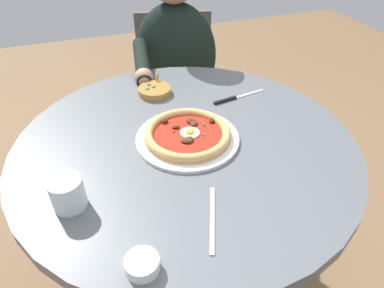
{
  "coord_description": "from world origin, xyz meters",
  "views": [
    {
      "loc": [
        -0.75,
        0.24,
        1.33
      ],
      "look_at": [
        -0.01,
        -0.02,
        0.72
      ],
      "focal_mm": 31.88,
      "sensor_mm": 36.0,
      "label": 1
    }
  ],
  "objects_px": {
    "olive_pan": "(154,90)",
    "diner_person": "(176,95)",
    "dining_table": "(186,175)",
    "ramekin_capers": "(142,264)",
    "pizza_on_plate": "(187,134)",
    "fork_utensil": "(212,218)",
    "water_glass": "(68,195)",
    "cafe_chair_diner": "(175,81)",
    "steak_knife": "(232,98)"
  },
  "relations": [
    {
      "from": "water_glass",
      "to": "olive_pan",
      "type": "height_order",
      "value": "water_glass"
    },
    {
      "from": "pizza_on_plate",
      "to": "water_glass",
      "type": "distance_m",
      "value": 0.37
    },
    {
      "from": "steak_knife",
      "to": "cafe_chair_diner",
      "type": "xyz_separation_m",
      "value": [
        0.62,
        0.02,
        -0.23
      ]
    },
    {
      "from": "pizza_on_plate",
      "to": "olive_pan",
      "type": "bearing_deg",
      "value": 4.32
    },
    {
      "from": "dining_table",
      "to": "diner_person",
      "type": "distance_m",
      "value": 0.68
    },
    {
      "from": "dining_table",
      "to": "olive_pan",
      "type": "height_order",
      "value": "olive_pan"
    },
    {
      "from": "dining_table",
      "to": "steak_knife",
      "type": "height_order",
      "value": "steak_knife"
    },
    {
      "from": "olive_pan",
      "to": "cafe_chair_diner",
      "type": "bearing_deg",
      "value": -24.23
    },
    {
      "from": "steak_knife",
      "to": "ramekin_capers",
      "type": "xyz_separation_m",
      "value": [
        -0.53,
        0.43,
        0.01
      ]
    },
    {
      "from": "dining_table",
      "to": "fork_utensil",
      "type": "distance_m",
      "value": 0.33
    },
    {
      "from": "dining_table",
      "to": "fork_utensil",
      "type": "xyz_separation_m",
      "value": [
        -0.3,
        0.04,
        0.14
      ]
    },
    {
      "from": "steak_knife",
      "to": "diner_person",
      "type": "bearing_deg",
      "value": 6.45
    },
    {
      "from": "dining_table",
      "to": "fork_utensil",
      "type": "relative_size",
      "value": 5.52
    },
    {
      "from": "olive_pan",
      "to": "fork_utensil",
      "type": "relative_size",
      "value": 0.75
    },
    {
      "from": "cafe_chair_diner",
      "to": "fork_utensil",
      "type": "bearing_deg",
      "value": 167.36
    },
    {
      "from": "steak_knife",
      "to": "olive_pan",
      "type": "distance_m",
      "value": 0.27
    },
    {
      "from": "diner_person",
      "to": "cafe_chair_diner",
      "type": "xyz_separation_m",
      "value": [
        0.14,
        -0.04,
        0.0
      ]
    },
    {
      "from": "olive_pan",
      "to": "dining_table",
      "type": "bearing_deg",
      "value": -177.03
    },
    {
      "from": "steak_knife",
      "to": "olive_pan",
      "type": "relative_size",
      "value": 1.52
    },
    {
      "from": "fork_utensil",
      "to": "diner_person",
      "type": "height_order",
      "value": "diner_person"
    },
    {
      "from": "pizza_on_plate",
      "to": "steak_knife",
      "type": "bearing_deg",
      "value": -53.38
    },
    {
      "from": "dining_table",
      "to": "diner_person",
      "type": "height_order",
      "value": "diner_person"
    },
    {
      "from": "dining_table",
      "to": "ramekin_capers",
      "type": "bearing_deg",
      "value": 150.16
    },
    {
      "from": "steak_knife",
      "to": "fork_utensil",
      "type": "relative_size",
      "value": 1.15
    },
    {
      "from": "dining_table",
      "to": "ramekin_capers",
      "type": "height_order",
      "value": "ramekin_capers"
    },
    {
      "from": "dining_table",
      "to": "pizza_on_plate",
      "type": "distance_m",
      "value": 0.16
    },
    {
      "from": "fork_utensil",
      "to": "diner_person",
      "type": "bearing_deg",
      "value": -12.24
    },
    {
      "from": "fork_utensil",
      "to": "water_glass",
      "type": "bearing_deg",
      "value": 63.49
    },
    {
      "from": "diner_person",
      "to": "fork_utensil",
      "type": "bearing_deg",
      "value": 167.76
    },
    {
      "from": "fork_utensil",
      "to": "diner_person",
      "type": "distance_m",
      "value": 1.0
    },
    {
      "from": "cafe_chair_diner",
      "to": "ramekin_capers",
      "type": "bearing_deg",
      "value": 160.17
    },
    {
      "from": "fork_utensil",
      "to": "dining_table",
      "type": "bearing_deg",
      "value": -7.03
    },
    {
      "from": "water_glass",
      "to": "fork_utensil",
      "type": "relative_size",
      "value": 0.43
    },
    {
      "from": "cafe_chair_diner",
      "to": "diner_person",
      "type": "bearing_deg",
      "value": 164.61
    },
    {
      "from": "dining_table",
      "to": "water_glass",
      "type": "xyz_separation_m",
      "value": [
        -0.15,
        0.33,
        0.17
      ]
    },
    {
      "from": "dining_table",
      "to": "water_glass",
      "type": "height_order",
      "value": "water_glass"
    },
    {
      "from": "dining_table",
      "to": "olive_pan",
      "type": "xyz_separation_m",
      "value": [
        0.3,
        0.02,
        0.15
      ]
    },
    {
      "from": "pizza_on_plate",
      "to": "fork_utensil",
      "type": "distance_m",
      "value": 0.3
    },
    {
      "from": "fork_utensil",
      "to": "pizza_on_plate",
      "type": "bearing_deg",
      "value": -8.15
    },
    {
      "from": "cafe_chair_diner",
      "to": "water_glass",
      "type": "bearing_deg",
      "value": 150.3
    },
    {
      "from": "ramekin_capers",
      "to": "olive_pan",
      "type": "distance_m",
      "value": 0.69
    },
    {
      "from": "olive_pan",
      "to": "fork_utensil",
      "type": "distance_m",
      "value": 0.59
    },
    {
      "from": "steak_knife",
      "to": "olive_pan",
      "type": "bearing_deg",
      "value": 61.79
    },
    {
      "from": "pizza_on_plate",
      "to": "olive_pan",
      "type": "xyz_separation_m",
      "value": [
        0.29,
        0.02,
        -0.0
      ]
    },
    {
      "from": "ramekin_capers",
      "to": "fork_utensil",
      "type": "relative_size",
      "value": 0.38
    },
    {
      "from": "olive_pan",
      "to": "diner_person",
      "type": "xyz_separation_m",
      "value": [
        0.36,
        -0.18,
        -0.25
      ]
    },
    {
      "from": "ramekin_capers",
      "to": "fork_utensil",
      "type": "xyz_separation_m",
      "value": [
        0.07,
        -0.17,
        -0.01
      ]
    },
    {
      "from": "steak_knife",
      "to": "diner_person",
      "type": "height_order",
      "value": "diner_person"
    },
    {
      "from": "ramekin_capers",
      "to": "cafe_chair_diner",
      "type": "relative_size",
      "value": 0.08
    },
    {
      "from": "pizza_on_plate",
      "to": "water_glass",
      "type": "xyz_separation_m",
      "value": [
        -0.15,
        0.34,
        0.02
      ]
    }
  ]
}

